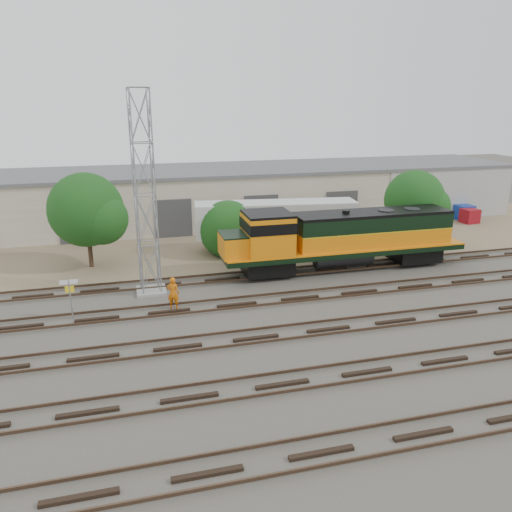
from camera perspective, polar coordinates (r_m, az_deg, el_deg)
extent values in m
plane|color=#47423A|center=(29.71, 6.02, -5.99)|extent=(140.00, 140.00, 0.00)
cube|color=#726047|center=(43.24, -0.94, 1.72)|extent=(80.00, 16.00, 0.02)
cube|color=black|center=(20.39, 18.57, -18.73)|extent=(80.00, 2.40, 0.14)
cube|color=#4C3828|center=(19.82, 19.84, -19.55)|extent=(80.00, 0.08, 0.14)
cube|color=#4C3828|center=(20.81, 17.45, -17.32)|extent=(80.00, 0.08, 0.14)
cube|color=black|center=(23.59, 12.57, -12.81)|extent=(80.00, 2.40, 0.14)
cube|color=#4C3828|center=(22.95, 13.46, -13.39)|extent=(80.00, 0.08, 0.14)
cube|color=#4C3828|center=(24.09, 11.77, -11.68)|extent=(80.00, 0.08, 0.14)
cube|color=black|center=(27.16, 8.26, -8.28)|extent=(80.00, 2.40, 0.14)
cube|color=#4C3828|center=(26.48, 8.91, -8.69)|extent=(80.00, 0.08, 0.14)
cube|color=#4C3828|center=(27.72, 7.67, -7.38)|extent=(80.00, 0.08, 0.14)
cube|color=black|center=(30.98, 5.05, -4.81)|extent=(80.00, 2.40, 0.14)
cube|color=#4C3828|center=(30.27, 5.54, -5.08)|extent=(80.00, 0.08, 0.14)
cube|color=#4C3828|center=(31.58, 4.60, -4.07)|extent=(80.00, 0.08, 0.14)
cube|color=black|center=(34.95, 2.59, -2.10)|extent=(80.00, 2.40, 0.14)
cube|color=#4C3828|center=(34.23, 2.96, -2.29)|extent=(80.00, 0.08, 0.14)
cube|color=#4C3828|center=(35.58, 2.23, -1.49)|extent=(80.00, 0.08, 0.14)
cube|color=beige|center=(50.27, -3.15, 6.87)|extent=(58.00, 10.00, 5.00)
cube|color=#59595B|center=(49.84, -3.20, 9.86)|extent=(58.40, 10.40, 0.30)
cube|color=#999993|center=(54.61, 21.43, 6.55)|extent=(14.00, 0.10, 5.00)
cube|color=#333335|center=(44.70, -19.64, 3.45)|extent=(3.20, 0.12, 3.40)
cube|color=#333335|center=(44.67, -9.38, 4.25)|extent=(3.20, 0.12, 3.40)
cube|color=#333335|center=(46.06, 0.60, 4.89)|extent=(3.20, 0.12, 3.40)
cube|color=#333335|center=(48.74, 9.75, 5.34)|extent=(3.20, 0.12, 3.40)
cube|color=#333335|center=(52.51, 17.77, 5.63)|extent=(3.20, 0.12, 3.40)
cube|color=black|center=(34.49, 1.29, -1.08)|extent=(3.32, 2.49, 1.04)
cube|color=black|center=(39.06, 17.59, 0.34)|extent=(3.32, 2.49, 1.04)
cube|color=black|center=(36.20, 10.01, 0.72)|extent=(17.63, 3.11, 0.36)
cylinder|color=black|center=(36.39, 9.96, -0.25)|extent=(4.36, 1.14, 1.14)
cube|color=orange|center=(36.87, 13.01, 2.15)|extent=(11.41, 2.70, 1.24)
cube|color=black|center=(36.60, 13.14, 3.87)|extent=(11.41, 2.70, 1.04)
cube|color=black|center=(36.46, 13.20, 4.82)|extent=(11.41, 2.70, 0.21)
cube|color=orange|center=(33.84, 1.32, 2.50)|extent=(3.11, 3.11, 2.70)
cube|color=black|center=(33.50, 1.33, 4.86)|extent=(3.11, 3.11, 0.17)
cube|color=orange|center=(33.45, -2.62, 1.20)|extent=(1.66, 2.49, 1.45)
cube|color=gray|center=(32.60, -11.87, -3.91)|extent=(1.83, 1.83, 0.20)
cylinder|color=gray|center=(31.45, -13.66, 6.98)|extent=(0.09, 0.09, 12.23)
cylinder|color=gray|center=(31.48, -11.61, 7.13)|extent=(0.09, 0.09, 12.23)
cylinder|color=gray|center=(30.34, -13.60, 6.61)|extent=(0.09, 0.09, 12.23)
cylinder|color=gray|center=(30.38, -11.48, 6.77)|extent=(0.09, 0.09, 12.23)
cylinder|color=gray|center=(29.64, -20.41, -4.65)|extent=(0.08, 0.08, 2.36)
cube|color=white|center=(29.29, -20.62, -2.80)|extent=(0.97, 0.07, 0.24)
cube|color=yellow|center=(29.43, -20.53, -3.59)|extent=(0.48, 0.06, 0.38)
imported|color=#D1610B|center=(29.56, -9.45, -4.21)|extent=(0.83, 0.67, 1.96)
cube|color=silver|center=(40.16, 2.28, 4.33)|extent=(13.11, 4.20, 2.68)
cube|color=black|center=(41.82, 9.09, 1.64)|extent=(2.68, 2.76, 0.99)
cube|color=black|center=(39.21, -4.67, 0.95)|extent=(0.15, 0.15, 1.29)
cube|color=black|center=(41.11, -4.81, 1.74)|extent=(0.15, 0.15, 1.29)
cube|color=navy|center=(55.04, 22.68, 4.61)|extent=(1.66, 1.57, 1.50)
cube|color=maroon|center=(53.83, 23.24, 4.22)|extent=(1.63, 1.54, 1.40)
cylinder|color=#382619|center=(38.27, -18.42, 0.55)|extent=(0.33, 0.33, 2.42)
sphere|color=#124116|center=(37.53, -18.87, 5.01)|extent=(5.28, 5.28, 5.28)
sphere|color=#124116|center=(36.81, -17.22, 4.09)|extent=(3.70, 3.70, 3.70)
cylinder|color=#382619|center=(39.64, -3.14, 0.51)|extent=(0.31, 0.31, 0.42)
sphere|color=#124116|center=(39.15, -3.19, 3.04)|extent=(4.58, 4.58, 4.58)
sphere|color=#124116|center=(38.81, -1.65, 2.23)|extent=(3.20, 3.20, 3.20)
cylinder|color=#382619|center=(42.97, 17.28, 2.44)|extent=(0.27, 0.27, 2.37)
sphere|color=#124116|center=(42.35, 17.63, 6.16)|extent=(4.75, 4.75, 4.75)
sphere|color=#124116|center=(42.37, 19.17, 5.36)|extent=(3.32, 3.32, 3.32)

